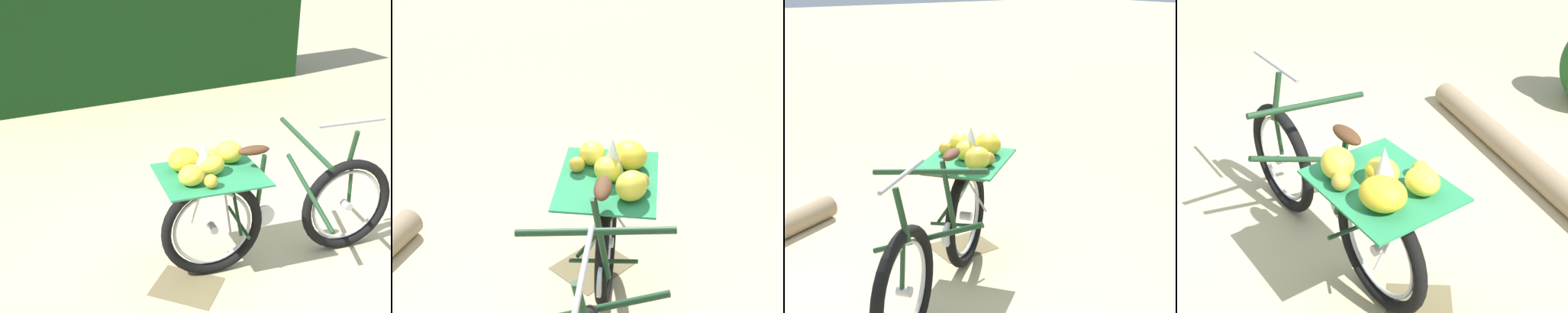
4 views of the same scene
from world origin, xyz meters
TOP-DOWN VIEW (x-y plane):
  - ground_plane at (0.00, 0.00)m, footprint 60.00×60.00m
  - bicycle at (-0.39, -0.25)m, footprint 1.58×1.34m
  - fallen_log at (0.77, -1.41)m, footprint 1.94×1.03m

SIDE VIEW (x-z plane):
  - ground_plane at x=0.00m, z-range 0.00..0.00m
  - fallen_log at x=0.77m, z-range 0.00..0.19m
  - bicycle at x=-0.39m, z-range -0.01..1.02m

